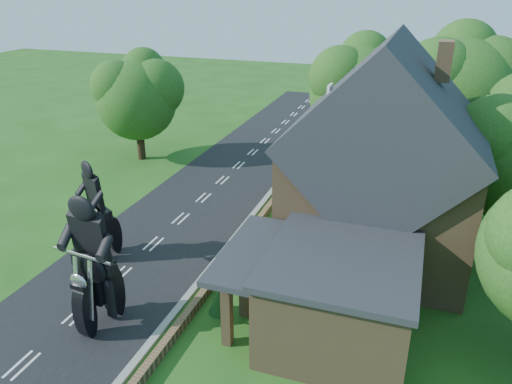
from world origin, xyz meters
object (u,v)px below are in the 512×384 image
(garden_wall, at_px, (247,236))
(house, at_px, (382,167))
(motorcycle_lead, at_px, (100,307))
(motorcycle_follow, at_px, (101,243))
(annex, at_px, (337,294))

(garden_wall, bearing_deg, house, 9.17)
(garden_wall, distance_m, house, 7.52)
(motorcycle_lead, distance_m, motorcycle_follow, 5.30)
(house, bearing_deg, motorcycle_lead, -134.86)
(annex, bearing_deg, motorcycle_lead, -164.29)
(annex, height_order, motorcycle_follow, annex)
(annex, bearing_deg, garden_wall, 133.84)
(garden_wall, distance_m, annex, 8.19)
(garden_wall, distance_m, motorcycle_follow, 7.14)
(house, bearing_deg, annex, -95.24)
(garden_wall, xyz_separation_m, annex, (5.57, -5.80, 1.57))
(house, distance_m, motorcycle_follow, 13.60)
(house, height_order, annex, house)
(garden_wall, xyz_separation_m, house, (6.19, 1.00, 4.14))
(garden_wall, height_order, motorcycle_follow, motorcycle_follow)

